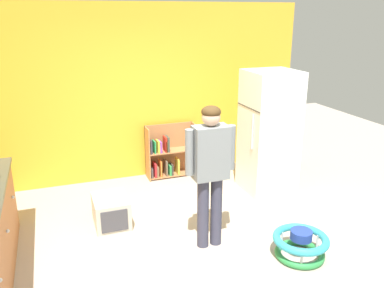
% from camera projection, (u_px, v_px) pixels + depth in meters
% --- Properties ---
extents(ground_plane, '(12.00, 12.00, 0.00)m').
position_uv_depth(ground_plane, '(195.00, 247.00, 4.54)').
color(ground_plane, '#AD9D8F').
rests_on(ground_plane, ground).
extents(back_wall, '(5.20, 0.06, 2.70)m').
position_uv_depth(back_wall, '(143.00, 93.00, 6.21)').
color(back_wall, gold).
rests_on(back_wall, ground).
extents(refrigerator, '(0.73, 0.68, 1.78)m').
position_uv_depth(refrigerator, '(269.00, 132.00, 5.80)').
color(refrigerator, white).
rests_on(refrigerator, ground).
extents(bookshelf, '(0.80, 0.28, 0.85)m').
position_uv_depth(bookshelf, '(168.00, 154.00, 6.45)').
color(bookshelf, '#B27444').
rests_on(bookshelf, ground).
extents(standing_person, '(0.57, 0.22, 1.63)m').
position_uv_depth(standing_person, '(210.00, 165.00, 4.31)').
color(standing_person, '#3A3A4D').
rests_on(standing_person, ground).
extents(baby_walker, '(0.60, 0.60, 0.32)m').
position_uv_depth(baby_walker, '(300.00, 244.00, 4.32)').
color(baby_walker, '#2C8841').
rests_on(baby_walker, ground).
extents(pet_carrier, '(0.42, 0.55, 0.36)m').
position_uv_depth(pet_carrier, '(111.00, 211.00, 5.00)').
color(pet_carrier, beige).
rests_on(pet_carrier, ground).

